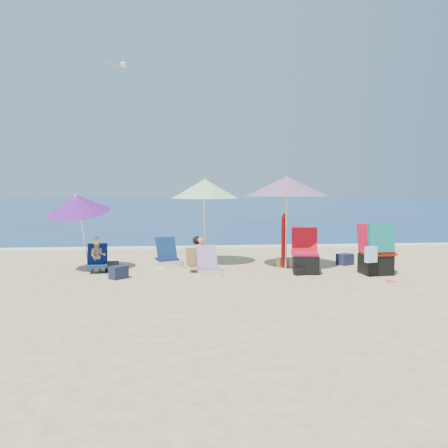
{
  "coord_description": "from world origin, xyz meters",
  "views": [
    {
      "loc": [
        -1.31,
        -9.79,
        1.95
      ],
      "look_at": [
        -0.3,
        1.0,
        1.1
      ],
      "focal_mm": 36.53,
      "sensor_mm": 36.0,
      "label": 1
    }
  ],
  "objects": [
    {
      "name": "furled_umbrella",
      "position": [
        1.17,
        1.08,
        0.76
      ],
      "size": [
        0.15,
        0.15,
        1.38
      ],
      "color": "#B60D10",
      "rests_on": "ground"
    },
    {
      "name": "bag_navy_b",
      "position": [
        2.84,
        1.39,
        0.14
      ],
      "size": [
        0.47,
        0.43,
        0.28
      ],
      "color": "#191C39",
      "rests_on": "ground"
    },
    {
      "name": "ground",
      "position": [
        0.0,
        0.0,
        0.0
      ],
      "size": [
        120.0,
        120.0,
        0.0
      ],
      "color": "#D8BC84",
      "rests_on": "ground"
    },
    {
      "name": "sea",
      "position": [
        0.0,
        45.0,
        -0.05
      ],
      "size": [
        120.0,
        80.0,
        0.12
      ],
      "color": "navy",
      "rests_on": "ground"
    },
    {
      "name": "umbrella_striped",
      "position": [
        -0.72,
        1.62,
        1.94
      ],
      "size": [
        1.83,
        1.83,
        2.22
      ],
      "color": "white",
      "rests_on": "ground"
    },
    {
      "name": "seagull",
      "position": [
        -2.7,
        1.71,
        4.94
      ],
      "size": [
        0.59,
        0.5,
        0.12
      ],
      "color": "white"
    },
    {
      "name": "bag_black_b",
      "position": [
        1.32,
        0.13,
        0.09
      ],
      "size": [
        0.25,
        0.2,
        0.17
      ],
      "color": "black",
      "rests_on": "ground"
    },
    {
      "name": "chair_rainbow",
      "position": [
        -0.71,
        0.35,
        0.17
      ],
      "size": [
        0.57,
        0.73,
        0.65
      ],
      "color": "#DF4E57",
      "rests_on": "ground"
    },
    {
      "name": "bag_black_a",
      "position": [
        -2.94,
        0.99,
        0.12
      ],
      "size": [
        0.34,
        0.27,
        0.23
      ],
      "color": "black",
      "rests_on": "ground"
    },
    {
      "name": "camp_chair_right",
      "position": [
        3.07,
        0.06,
        0.43
      ],
      "size": [
        0.82,
        0.9,
        1.19
      ],
      "color": "red",
      "rests_on": "ground"
    },
    {
      "name": "orange_item",
      "position": [
        3.03,
        -0.78,
        0.01
      ],
      "size": [
        0.22,
        0.16,
        0.03
      ],
      "color": "#E64218",
      "rests_on": "ground"
    },
    {
      "name": "bag_navy_a",
      "position": [
        -2.67,
        0.1,
        0.14
      ],
      "size": [
        0.44,
        0.43,
        0.28
      ],
      "color": "#171B34",
      "rests_on": "ground"
    },
    {
      "name": "person_left",
      "position": [
        -3.26,
        0.94,
        0.38
      ],
      "size": [
        0.52,
        0.6,
        0.84
      ],
      "color": "tan",
      "rests_on": "ground"
    },
    {
      "name": "umbrella_turquoise",
      "position": [
        1.19,
        0.92,
        2.0
      ],
      "size": [
        2.07,
        2.07,
        2.27
      ],
      "color": "silver",
      "rests_on": "ground"
    },
    {
      "name": "bag_tan",
      "position": [
        1.19,
        1.24,
        0.11
      ],
      "size": [
        0.31,
        0.27,
        0.23
      ],
      "color": "tan",
      "rests_on": "ground"
    },
    {
      "name": "person_center",
      "position": [
        -0.9,
        0.7,
        0.4
      ],
      "size": [
        0.59,
        0.49,
        0.83
      ],
      "color": "tan",
      "rests_on": "ground"
    },
    {
      "name": "foam",
      "position": [
        0.0,
        5.1,
        0.02
      ],
      "size": [
        120.0,
        0.5,
        0.04
      ],
      "color": "white",
      "rests_on": "ground"
    },
    {
      "name": "umbrella_blue",
      "position": [
        -3.69,
        0.94,
        1.59
      ],
      "size": [
        1.77,
        1.81,
        1.95
      ],
      "color": "silver",
      "rests_on": "ground"
    },
    {
      "name": "chair_navy",
      "position": [
        -1.62,
        1.55,
        0.19
      ],
      "size": [
        0.74,
        0.85,
        0.71
      ],
      "color": "#0D174E",
      "rests_on": "ground"
    },
    {
      "name": "camp_chair_left",
      "position": [
        1.53,
        0.38,
        0.31
      ],
      "size": [
        0.69,
        0.7,
        1.04
      ],
      "color": "red",
      "rests_on": "ground"
    }
  ]
}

